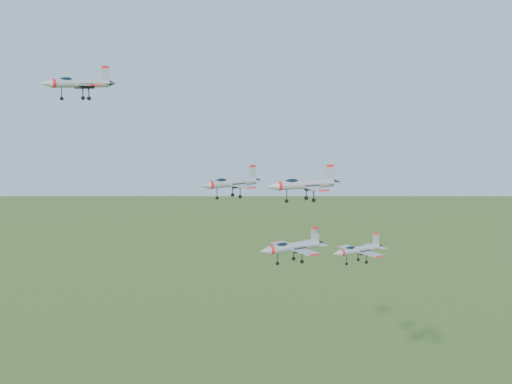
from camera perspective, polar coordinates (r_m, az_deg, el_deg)
jet_lead at (r=110.61m, az=-14.04°, el=8.46°), size 12.20×10.03×3.27m
jet_left_high at (r=113.98m, az=-2.06°, el=0.75°), size 11.96×9.83×3.20m
jet_right_high at (r=96.98m, az=3.78°, el=0.64°), size 11.58×9.72×3.10m
jet_left_low at (r=123.38m, az=2.88°, el=-4.39°), size 13.76×11.35×3.68m
jet_right_low at (r=117.40m, az=8.15°, el=-4.59°), size 10.93×8.98×2.93m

